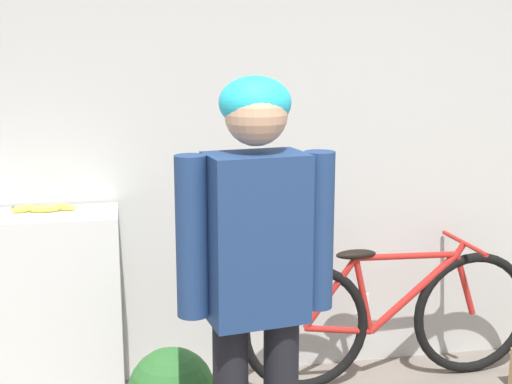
% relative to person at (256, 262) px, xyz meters
% --- Properties ---
extents(wall_back, '(8.00, 0.07, 2.60)m').
position_rel_person_xyz_m(wall_back, '(0.31, 1.28, 0.26)').
color(wall_back, silver).
rests_on(wall_back, ground_plane).
extents(side_shelf, '(1.07, 0.37, 1.01)m').
position_rel_person_xyz_m(side_shelf, '(-1.03, 1.05, -0.53)').
color(side_shelf, white).
rests_on(side_shelf, ground_plane).
extents(person, '(0.58, 0.28, 1.70)m').
position_rel_person_xyz_m(person, '(0.00, 0.00, 0.00)').
color(person, black).
rests_on(person, ground_plane).
extents(bicycle, '(1.66, 0.46, 0.77)m').
position_rel_person_xyz_m(bicycle, '(0.93, 0.99, -0.67)').
color(bicycle, black).
rests_on(bicycle, ground_plane).
extents(banana, '(0.33, 0.09, 0.04)m').
position_rel_person_xyz_m(banana, '(-0.85, 1.08, -0.01)').
color(banana, '#EAD64C').
rests_on(banana, side_shelf).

